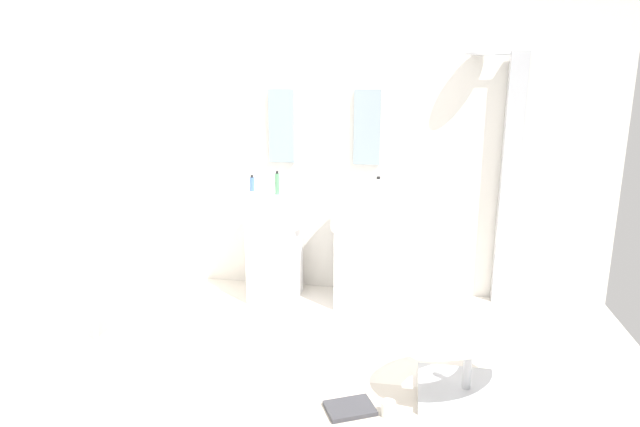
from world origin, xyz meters
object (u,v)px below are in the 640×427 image
Objects in this scene: pedestal_sink_right at (361,244)px; magazine_charcoal at (350,408)px; lounge_chair at (469,343)px; coffee_mug at (388,409)px; towel_rack at (108,260)px; pedestal_sink_left at (275,239)px; soap_bottle_blue at (252,184)px; soap_bottle_white at (378,188)px; shower_column at (508,176)px; soap_bottle_green at (277,184)px.

pedestal_sink_right is 1.63m from magazine_charcoal.
coffee_mug is (-0.44, -0.28, -0.30)m from lounge_chair.
towel_rack is at bearing 137.16° from magazine_charcoal.
soap_bottle_blue is at bearing -173.49° from pedestal_sink_left.
coffee_mug is at bearing -82.89° from soap_bottle_white.
pedestal_sink_left is 0.96× the size of lounge_chair.
soap_bottle_green is at bearing -168.49° from shower_column.
magazine_charcoal is at bearing -56.49° from soap_bottle_blue.
soap_bottle_green is (-1.43, 1.15, 0.68)m from lounge_chair.
pedestal_sink_right is 0.52m from soap_bottle_white.
coffee_mug is at bearing -29.06° from magazine_charcoal.
shower_column is at bearing 33.47° from magazine_charcoal.
magazine_charcoal is (1.75, -0.52, -0.61)m from towel_rack.
towel_rack is at bearing 174.01° from lounge_chair.
soap_bottle_blue reaches higher than lounge_chair.
lounge_chair is at bearing -3.86° from magazine_charcoal.
soap_bottle_white reaches higher than lounge_chair.
soap_bottle_green is at bearing -23.60° from soap_bottle_blue.
shower_column is at bearing 65.18° from coffee_mug.
pedestal_sink_right is 1.50m from lounge_chair.
magazine_charcoal is at bearing -91.27° from soap_bottle_white.
magazine_charcoal is 1.91m from soap_bottle_green.
pedestal_sink_right is at bearing 101.39° from coffee_mug.
lounge_chair is at bearing -36.98° from soap_bottle_blue.
magazine_charcoal is at bearing -157.67° from lounge_chair.
soap_bottle_white is at bearing -3.82° from soap_bottle_blue.
pedestal_sink_right is 1.66m from coffee_mug.
soap_bottle_green is at bearing -63.26° from pedestal_sink_left.
soap_bottle_white reaches higher than towel_rack.
towel_rack is at bearing -131.73° from pedestal_sink_left.
pedestal_sink_left is at bearing 92.10° from magazine_charcoal.
towel_rack is (-1.65, -1.03, 0.11)m from pedestal_sink_right.
pedestal_sink_right is 1.95m from towel_rack.
pedestal_sink_right is (0.74, 0.00, 0.00)m from pedestal_sink_left.
coffee_mug is 2.00m from soap_bottle_green.
lounge_chair is at bearing -5.99° from towel_rack.
lounge_chair is at bearing -38.89° from soap_bottle_green.
towel_rack is 4.99× the size of soap_bottle_green.
coffee_mug is at bearing -55.49° from soap_bottle_green.
pedestal_sink_right is at bearing 67.46° from magazine_charcoal.
shower_column reaches higher than soap_bottle_blue.
soap_bottle_white is (-1.02, -0.34, -0.06)m from shower_column.
soap_bottle_blue is (-1.23, 1.54, 0.95)m from coffee_mug.
soap_bottle_blue is at bearing -172.68° from shower_column.
shower_column reaches higher than pedestal_sink_right.
soap_bottle_green reaches higher than magazine_charcoal.
shower_column is 2.16× the size of towel_rack.
pedestal_sink_right is 0.85m from soap_bottle_green.
soap_bottle_green reaches higher than soap_bottle_white.
coffee_mug is 0.52× the size of soap_bottle_white.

